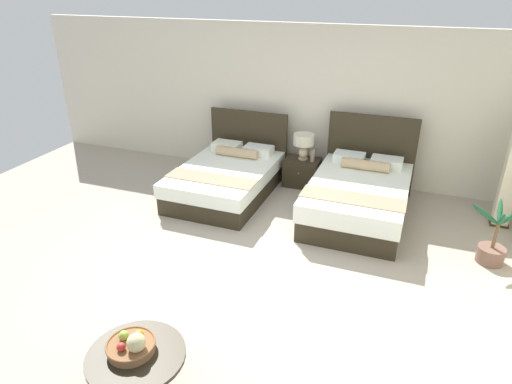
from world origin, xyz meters
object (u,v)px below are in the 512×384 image
vase (312,155)px  fruit_bowl (132,345)px  nightstand (302,172)px  bed_near_window (228,177)px  table_lamp (304,142)px  floor_lamp_corner (511,176)px  coffee_table (137,364)px  potted_palm (492,247)px  bed_near_corner (359,195)px

vase → fruit_bowl: vase is taller
vase → nightstand: bearing=166.9°
bed_near_window → fruit_bowl: bed_near_window is taller
nightstand → fruit_bowl: size_ratio=1.42×
table_lamp → floor_lamp_corner: (2.99, -0.34, -0.00)m
bed_near_window → nightstand: size_ratio=3.58×
fruit_bowl → floor_lamp_corner: bearing=53.2°
bed_near_window → coffee_table: bearing=-77.0°
bed_near_window → potted_palm: bearing=-10.0°
bed_near_corner → vase: size_ratio=9.85×
bed_near_window → bed_near_corner: bearing=-0.1°
bed_near_corner → potted_palm: 1.85m
coffee_table → potted_palm: 4.32m
table_lamp → fruit_bowl: (-0.18, -4.59, -0.25)m
bed_near_corner → fruit_bowl: bearing=-107.9°
bed_near_corner → table_lamp: bed_near_corner is taller
bed_near_window → vase: size_ratio=9.69×
floor_lamp_corner → potted_palm: 1.23m
vase → coffee_table: size_ratio=0.26×
fruit_bowl → floor_lamp_corner: floor_lamp_corner is taller
bed_near_window → bed_near_corner: (2.09, -0.00, 0.03)m
table_lamp → fruit_bowl: 4.60m
vase → potted_palm: (2.61, -1.37, -0.36)m
table_lamp → coffee_table: table_lamp is taller
potted_palm → bed_near_corner: bearing=158.9°
nightstand → table_lamp: (-0.00, 0.02, 0.52)m
table_lamp → fruit_bowl: size_ratio=1.06×
potted_palm → vase: bearing=152.3°
floor_lamp_corner → potted_palm: floor_lamp_corner is taller
coffee_table → potted_palm: potted_palm is taller
fruit_bowl → table_lamp: bearing=87.7°
bed_near_corner → vase: (-0.88, 0.70, 0.25)m
coffee_table → potted_palm: size_ratio=1.00×
bed_near_window → vase: (1.21, 0.70, 0.28)m
bed_near_corner → floor_lamp_corner: size_ratio=1.39×
table_lamp → potted_palm: (2.78, -1.43, -0.54)m
bed_near_corner → coffee_table: size_ratio=2.59×
table_lamp → vase: table_lamp is taller
bed_near_corner → coffee_table: (-1.20, -3.84, 0.01)m
fruit_bowl → potted_palm: size_ratio=0.50×
nightstand → coffee_table: bearing=-91.8°
coffee_table → fruit_bowl: 0.18m
bed_near_window → fruit_bowl: 3.93m
vase → bed_near_corner: bearing=-38.6°
bed_near_window → table_lamp: size_ratio=4.80×
vase → potted_palm: 2.97m
bed_near_corner → floor_lamp_corner: floor_lamp_corner is taller
nightstand → floor_lamp_corner: 3.05m
coffee_table → potted_palm: (2.92, 3.18, -0.12)m
fruit_bowl → potted_palm: 4.34m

